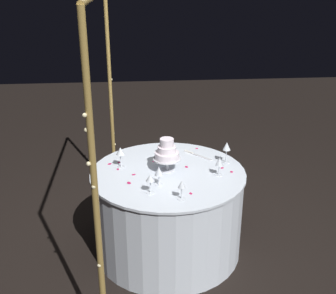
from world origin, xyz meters
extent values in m
plane|color=black|center=(0.00, 0.00, 0.00)|extent=(12.00, 12.00, 0.00)
cylinder|color=olive|center=(-1.02, 0.47, 1.02)|extent=(0.04, 0.04, 2.05)
cylinder|color=olive|center=(1.02, 0.47, 1.02)|extent=(0.04, 0.04, 2.05)
sphere|color=#F9EAB2|center=(-1.02, 0.49, 1.47)|extent=(0.02, 0.02, 0.02)
sphere|color=#F9EAB2|center=(1.03, 0.48, 0.70)|extent=(0.02, 0.02, 0.02)
sphere|color=#F9EAB2|center=(-0.68, 0.46, 2.05)|extent=(0.02, 0.02, 0.02)
sphere|color=#F9EAB2|center=(-1.04, 0.49, 1.55)|extent=(0.02, 0.02, 0.02)
sphere|color=#F9EAB2|center=(1.02, 0.46, 0.68)|extent=(0.02, 0.02, 0.02)
sphere|color=#F9EAB2|center=(-1.03, 0.49, 1.29)|extent=(0.02, 0.02, 0.02)
sphere|color=#F9EAB2|center=(1.03, 0.46, 0.55)|extent=(0.02, 0.02, 0.02)
sphere|color=#F9EAB2|center=(-1.03, 0.48, 0.67)|extent=(0.02, 0.02, 0.02)
sphere|color=#F9EAB2|center=(1.04, 0.46, 1.23)|extent=(0.02, 0.02, 0.02)
sphere|color=#F9EAB2|center=(-1.03, 0.48, 1.16)|extent=(0.02, 0.02, 0.02)
cylinder|color=silver|center=(0.00, 0.00, 0.35)|extent=(1.21, 1.21, 0.70)
cylinder|color=silver|center=(0.00, 0.00, 0.71)|extent=(1.23, 1.23, 0.02)
cylinder|color=silver|center=(0.03, 0.01, 0.73)|extent=(0.11, 0.11, 0.01)
cylinder|color=silver|center=(0.03, 0.01, 0.78)|extent=(0.02, 0.02, 0.09)
cylinder|color=silver|center=(0.03, 0.01, 0.83)|extent=(0.22, 0.22, 0.01)
cylinder|color=white|center=(0.03, 0.01, 0.86)|extent=(0.19, 0.19, 0.05)
cylinder|color=white|center=(0.03, 0.01, 0.91)|extent=(0.14, 0.14, 0.05)
cylinder|color=white|center=(0.03, 0.01, 0.96)|extent=(0.11, 0.11, 0.06)
cylinder|color=silver|center=(-0.09, -0.39, 0.73)|extent=(0.06, 0.06, 0.00)
cylinder|color=silver|center=(-0.09, -0.39, 0.77)|extent=(0.01, 0.01, 0.08)
cone|color=silver|center=(-0.09, -0.39, 0.84)|extent=(0.06, 0.06, 0.07)
cylinder|color=silver|center=(-0.44, -0.06, 0.73)|extent=(0.06, 0.06, 0.00)
cylinder|color=silver|center=(-0.44, -0.06, 0.77)|extent=(0.01, 0.01, 0.09)
cone|color=silver|center=(-0.44, -0.06, 0.84)|extent=(0.05, 0.05, 0.05)
cylinder|color=silver|center=(0.12, 0.37, 0.73)|extent=(0.06, 0.06, 0.00)
cylinder|color=silver|center=(0.12, 0.37, 0.78)|extent=(0.01, 0.01, 0.11)
cone|color=silver|center=(0.12, 0.37, 0.87)|extent=(0.07, 0.07, 0.06)
cylinder|color=silver|center=(-0.33, 0.16, 0.73)|extent=(0.06, 0.06, 0.00)
cylinder|color=silver|center=(-0.33, 0.16, 0.77)|extent=(0.01, 0.01, 0.09)
cone|color=silver|center=(-0.33, 0.16, 0.85)|extent=(0.06, 0.06, 0.05)
cylinder|color=silver|center=(0.13, -0.49, 0.73)|extent=(0.06, 0.06, 0.00)
cylinder|color=silver|center=(0.13, -0.49, 0.78)|extent=(0.01, 0.01, 0.11)
cone|color=silver|center=(0.13, -0.49, 0.87)|extent=(0.07, 0.07, 0.07)
cylinder|color=silver|center=(0.24, -0.03, 0.73)|extent=(0.06, 0.06, 0.00)
cylinder|color=silver|center=(0.24, -0.03, 0.77)|extent=(0.01, 0.01, 0.08)
cone|color=silver|center=(0.24, -0.03, 0.84)|extent=(0.06, 0.06, 0.05)
cylinder|color=silver|center=(-0.22, 0.09, 0.73)|extent=(0.06, 0.06, 0.00)
cylinder|color=silver|center=(-0.22, 0.09, 0.77)|extent=(0.01, 0.01, 0.08)
cone|color=silver|center=(-0.22, 0.09, 0.84)|extent=(0.06, 0.06, 0.07)
cube|color=silver|center=(0.26, -0.31, 0.73)|extent=(0.18, 0.17, 0.01)
cube|color=white|center=(0.36, -0.21, 0.73)|extent=(0.08, 0.08, 0.01)
ellipsoid|color=#C61951|center=(0.21, 0.39, 0.73)|extent=(0.03, 0.03, 0.00)
ellipsoid|color=#C61951|center=(-0.05, -0.50, 0.73)|extent=(0.03, 0.03, 0.00)
ellipsoid|color=#C61951|center=(-0.37, -0.13, 0.73)|extent=(0.03, 0.03, 0.00)
ellipsoid|color=#C61951|center=(0.20, 0.10, 0.73)|extent=(0.03, 0.04, 0.00)
ellipsoid|color=#C61951|center=(0.44, -0.30, 0.73)|extent=(0.03, 0.03, 0.00)
ellipsoid|color=#C61951|center=(0.18, 0.47, 0.73)|extent=(0.04, 0.04, 0.00)
ellipsoid|color=#C61951|center=(0.07, -0.16, 0.73)|extent=(0.04, 0.03, 0.00)
ellipsoid|color=#C61951|center=(0.08, 0.40, 0.73)|extent=(0.03, 0.02, 0.00)
ellipsoid|color=#C61951|center=(-0.17, 0.31, 0.73)|extent=(0.05, 0.04, 0.00)
ellipsoid|color=#C61951|center=(-0.03, 0.27, 0.73)|extent=(0.03, 0.04, 0.00)
ellipsoid|color=#C61951|center=(0.03, -0.44, 0.73)|extent=(0.03, 0.04, 0.00)
camera|label=1|loc=(-2.95, 0.26, 2.17)|focal=44.44mm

